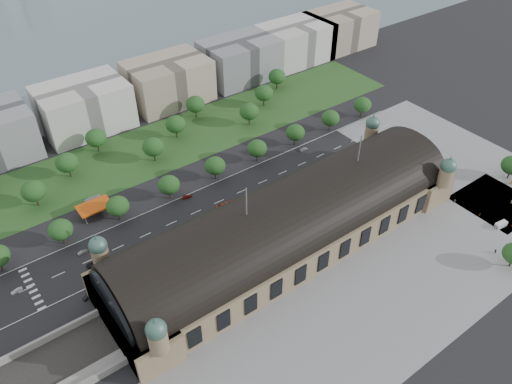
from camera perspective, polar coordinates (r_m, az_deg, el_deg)
ground at (r=201.44m, az=3.65°, el=-5.82°), size 900.00×900.00×0.00m
station at (r=194.37m, az=3.77°, el=-3.67°), size 150.00×48.40×44.30m
plaza_south at (r=187.28m, az=14.86°, el=-11.98°), size 190.00×48.00×0.12m
plaza_east at (r=266.13m, az=21.09°, el=3.87°), size 56.00×100.00×0.12m
road_slab at (r=216.25m, az=-6.89°, el=-2.32°), size 260.00×26.00×0.10m
grass_belt at (r=257.99m, az=-12.26°, el=4.63°), size 300.00×45.00×0.10m
petrol_station at (r=225.07m, az=-17.96°, el=-1.36°), size 14.00×13.00×5.05m
lake at (r=439.73m, az=-23.05°, el=17.16°), size 700.00×320.00×0.08m
office_3 at (r=280.63m, az=-19.06°, el=9.18°), size 45.00×32.00×24.00m
office_4 at (r=296.29m, az=-10.00°, el=12.35°), size 45.00×32.00×24.00m
office_5 at (r=319.09m, az=-1.87°, el=14.90°), size 45.00×32.00×24.00m
office_6 at (r=344.57m, az=4.53°, el=16.67°), size 45.00×32.00×24.00m
office_7 at (r=370.34m, az=9.51°, el=17.89°), size 45.00×32.00×24.00m
tree_row_2 at (r=210.18m, az=-21.44°, el=-4.04°), size 9.60×9.60×11.52m
tree_row_3 at (r=214.18m, az=-15.54°, el=-1.56°), size 9.60×9.60×11.52m
tree_row_4 at (r=220.73m, az=-9.93°, el=0.81°), size 9.60×9.60×11.52m
tree_row_5 at (r=229.61m, az=-4.69°, el=3.01°), size 9.60×9.60×11.52m
tree_row_6 at (r=240.57m, az=0.13°, el=5.01°), size 9.60×9.60×11.52m
tree_row_7 at (r=253.33m, az=4.52°, el=6.79°), size 9.60×9.60×11.52m
tree_row_8 at (r=267.65m, az=8.49°, el=8.36°), size 9.60×9.60×11.52m
tree_row_9 at (r=283.27m, az=12.07°, el=9.73°), size 9.60×9.60×11.52m
tree_belt_3 at (r=233.42m, az=-24.09°, el=0.11°), size 10.40×10.40×12.48m
tree_belt_4 at (r=245.78m, az=-20.80°, el=3.16°), size 10.40×10.40×12.48m
tree_belt_5 at (r=259.50m, az=-17.83°, el=5.91°), size 10.40×10.40×12.48m
tree_belt_6 at (r=245.52m, az=-11.67°, el=5.07°), size 10.40×10.40×12.48m
tree_belt_7 at (r=261.48m, az=-9.18°, el=7.65°), size 10.40×10.40×12.48m
tree_belt_8 at (r=278.33m, az=-6.96°, el=9.92°), size 10.40×10.40×12.48m
tree_belt_9 at (r=269.40m, az=-0.79°, el=9.17°), size 10.40×10.40×12.48m
tree_belt_10 at (r=287.80m, az=0.91°, el=11.24°), size 10.40×10.40×12.48m
tree_belt_11 at (r=306.75m, az=2.42°, el=13.04°), size 10.40×10.40×12.48m
tree_plaza_ne at (r=257.64m, az=27.25°, el=2.73°), size 10.00×10.00×11.69m
traffic_car_0 at (r=202.84m, az=-25.68°, el=-10.12°), size 4.37×2.21×1.43m
traffic_car_1 at (r=207.87m, az=-19.19°, el=-6.52°), size 3.93×1.52×1.28m
traffic_car_2 at (r=201.95m, az=-18.19°, el=-7.84°), size 5.03×2.40×1.39m
traffic_car_3 at (r=223.94m, az=-7.89°, el=-0.52°), size 4.67×2.36×1.30m
traffic_car_5 at (r=253.13m, az=5.49°, el=4.89°), size 4.45×1.72×1.45m
traffic_car_6 at (r=251.03m, az=9.30°, el=4.22°), size 6.21×3.46×1.64m
parked_car_0 at (r=191.60m, az=-18.73°, el=-11.22°), size 4.22×2.95×1.32m
parked_car_1 at (r=193.53m, az=-14.68°, el=-9.48°), size 5.45×4.76×1.40m
parked_car_2 at (r=197.40m, az=-13.52°, el=-8.01°), size 5.15×4.62×1.44m
parked_car_3 at (r=200.78m, az=-9.91°, el=-6.35°), size 4.72×4.13×1.54m
parked_car_4 at (r=204.20m, az=-7.16°, el=-5.09°), size 4.12×3.60×1.35m
parked_car_5 at (r=205.08m, az=-4.21°, el=-4.58°), size 5.78×4.49×1.46m
parked_car_6 at (r=199.44m, az=-11.25°, el=-6.98°), size 5.13×4.23×1.40m
bus_west at (r=215.77m, az=-3.02°, el=-1.55°), size 12.50×4.08×3.42m
bus_mid at (r=224.75m, az=3.01°, el=0.42°), size 13.65×3.89×3.76m
bus_east at (r=221.30m, az=1.52°, el=-0.36°), size 11.10×2.76×3.08m
van_south at (r=230.57m, az=26.15°, el=-3.40°), size 5.65×2.88×2.34m
pedestrian_1 at (r=232.59m, az=24.20°, el=-2.37°), size 0.80×0.74×1.84m
pedestrian_2 at (r=236.22m, az=21.79°, el=-0.89°), size 0.71×1.01×1.89m
pedestrian_3 at (r=232.57m, az=27.17°, el=-3.44°), size 1.15×0.60×1.92m
pedestrian_4 at (r=217.47m, az=25.66°, el=-6.15°), size 1.16×1.32×1.92m
pedestrian_5 at (r=245.88m, az=27.20°, el=-0.97°), size 0.71×1.04×1.95m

